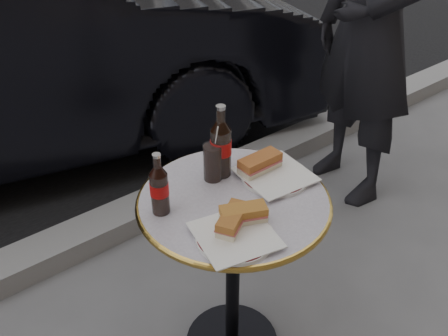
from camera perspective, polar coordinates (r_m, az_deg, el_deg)
curb at (r=2.61m, az=-11.72°, el=-5.93°), size 40.00×0.20×0.12m
bistro_table at (r=1.83m, az=1.00°, el=-12.62°), size 0.62×0.62×0.73m
plate_left at (r=1.43m, az=1.27°, el=-7.88°), size 0.30×0.30×0.01m
plate_right at (r=1.68m, az=5.86°, el=-0.95°), size 0.28×0.28×0.01m
sandwich_left_a at (r=1.44m, az=0.97°, el=-6.02°), size 0.15×0.12×0.05m
sandwich_left_b at (r=1.46m, az=2.23°, el=-5.35°), size 0.15×0.11×0.05m
sandwich_right at (r=1.68m, az=4.13°, el=0.47°), size 0.15×0.07×0.05m
cola_bottle_left at (r=1.48m, az=-7.45°, el=-1.79°), size 0.06×0.06×0.21m
cola_bottle_right at (r=1.62m, az=-0.36°, el=3.10°), size 0.09×0.09×0.26m
cola_glass at (r=1.63m, az=-1.31°, el=0.66°), size 0.08×0.08×0.13m
pedestrian at (r=2.59m, az=16.63°, el=15.04°), size 0.54×0.73×1.83m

